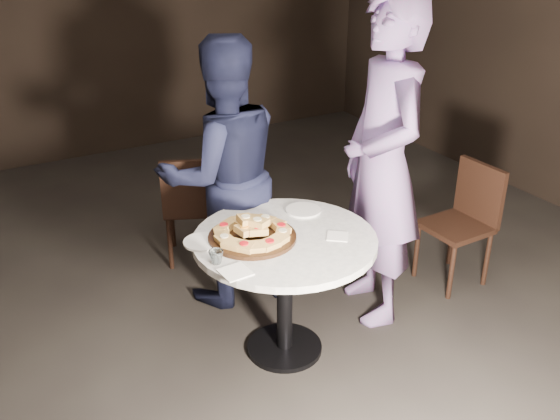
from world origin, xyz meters
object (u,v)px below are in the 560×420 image
object	(u,v)px
focaccia_pile	(252,230)
chair_far	(192,202)
diner_teal	(383,164)
diner_navy	(223,175)
water_glass	(216,257)
serving_board	(252,237)
table	(285,259)
chair_right	(466,215)

from	to	relation	value
focaccia_pile	chair_far	distance (m)	1.11
diner_teal	chair_far	bearing A→B (deg)	-130.21
diner_teal	diner_navy	bearing A→B (deg)	-114.87
focaccia_pile	chair_far	world-z (taller)	focaccia_pile
focaccia_pile	water_glass	size ratio (longest dim) A/B	5.60
serving_board	chair_far	world-z (taller)	chair_far
table	serving_board	world-z (taller)	serving_board
focaccia_pile	chair_right	size ratio (longest dim) A/B	0.51
table	diner_teal	world-z (taller)	diner_teal
serving_board	table	bearing A→B (deg)	-22.84
water_glass	diner_navy	size ratio (longest dim) A/B	0.04
table	focaccia_pile	xyz separation A→B (m)	(-0.15, 0.06, 0.18)
serving_board	diner_navy	xyz separation A→B (m)	(0.12, 0.61, 0.09)
serving_board	water_glass	bearing A→B (deg)	-152.86
serving_board	chair_right	world-z (taller)	chair_right
chair_right	diner_teal	bearing A→B (deg)	-91.56
chair_right	diner_teal	distance (m)	0.85
table	serving_board	xyz separation A→B (m)	(-0.15, 0.06, 0.14)
focaccia_pile	chair_far	size ratio (longest dim) A/B	0.51
focaccia_pile	water_glass	xyz separation A→B (m)	(-0.25, -0.13, -0.02)
table	chair_right	xyz separation A→B (m)	(1.37, 0.10, -0.12)
serving_board	diner_navy	size ratio (longest dim) A/B	0.28
table	chair_right	bearing A→B (deg)	4.16
diner_teal	table	bearing A→B (deg)	-67.18
chair_right	diner_navy	distance (m)	1.55
table	chair_far	bearing A→B (deg)	93.05
serving_board	focaccia_pile	size ratio (longest dim) A/B	1.12
serving_board	chair_right	xyz separation A→B (m)	(1.52, 0.04, -0.26)
table	diner_navy	xyz separation A→B (m)	(-0.03, 0.67, 0.23)
table	focaccia_pile	size ratio (longest dim) A/B	2.81
chair_right	water_glass	bearing A→B (deg)	-86.41
chair_far	chair_right	bearing A→B (deg)	167.51
table	serving_board	distance (m)	0.22
table	chair_right	world-z (taller)	chair_right
chair_far	diner_navy	bearing A→B (deg)	117.32
table	chair_far	world-z (taller)	chair_far
water_glass	chair_right	xyz separation A→B (m)	(1.77, 0.17, -0.28)
serving_board	water_glass	size ratio (longest dim) A/B	6.26
water_glass	diner_teal	distance (m)	1.10
table	focaccia_pile	world-z (taller)	focaccia_pile
table	chair_right	distance (m)	1.38
diner_navy	focaccia_pile	bearing A→B (deg)	84.26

